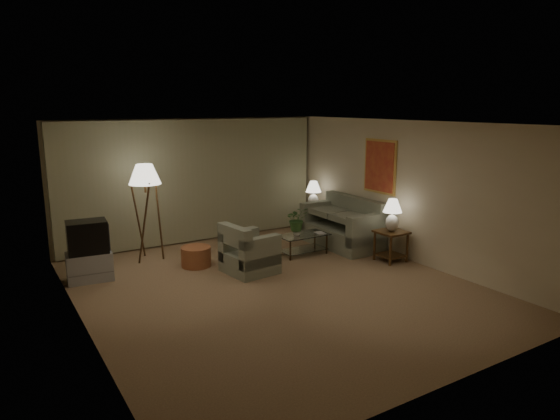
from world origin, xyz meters
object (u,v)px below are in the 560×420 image
at_px(armchair, 250,253).
at_px(table_lamp_far, 313,192).
at_px(crt_tv, 87,237).
at_px(ottoman, 196,257).
at_px(coffee_table, 303,241).
at_px(vase, 297,232).
at_px(tv_cabinet, 90,266).
at_px(sofa, 341,227).
at_px(floor_lamp, 147,210).
at_px(side_table_near, 391,240).
at_px(table_lamp_near, 392,212).
at_px(side_table_far, 313,216).

relative_size(armchair, table_lamp_far, 1.65).
height_order(crt_tv, ottoman, crt_tv).
distance_m(coffee_table, vase, 0.26).
bearing_deg(tv_cabinet, sofa, -0.80).
xyz_separation_m(armchair, table_lamp_far, (2.64, 1.74, 0.62)).
distance_m(sofa, tv_cabinet, 5.09).
relative_size(table_lamp_far, crt_tv, 0.91).
bearing_deg(tv_cabinet, ottoman, -1.54).
height_order(floor_lamp, ottoman, floor_lamp).
bearing_deg(vase, crt_tv, 170.06).
bearing_deg(sofa, side_table_near, 6.87).
bearing_deg(side_table_near, table_lamp_far, 90.00).
bearing_deg(sofa, floor_lamp, -107.07).
bearing_deg(table_lamp_near, sofa, 96.34).
bearing_deg(table_lamp_near, coffee_table, 133.93).
distance_m(coffee_table, tv_cabinet, 4.05).
xyz_separation_m(table_lamp_near, tv_cabinet, (-5.20, 1.92, -0.72)).
height_order(armchair, table_lamp_far, table_lamp_far).
distance_m(side_table_near, tv_cabinet, 5.55).
height_order(table_lamp_far, ottoman, table_lamp_far).
bearing_deg(floor_lamp, armchair, -52.17).
bearing_deg(tv_cabinet, side_table_near, -14.62).
xyz_separation_m(armchair, vase, (1.29, 0.39, 0.13)).
height_order(crt_tv, vase, crt_tv).
bearing_deg(table_lamp_far, side_table_near, -90.00).
relative_size(table_lamp_far, tv_cabinet, 0.81).
distance_m(side_table_near, vase, 1.84).
height_order(side_table_near, coffee_table, side_table_near).
distance_m(table_lamp_far, vase, 1.97).
xyz_separation_m(side_table_near, tv_cabinet, (-5.20, 1.92, -0.16)).
relative_size(tv_cabinet, ottoman, 1.41).
bearing_deg(sofa, table_lamp_far, 173.69).
bearing_deg(tv_cabinet, table_lamp_far, 13.09).
distance_m(side_table_near, floor_lamp, 4.76).
distance_m(crt_tv, floor_lamp, 1.40).
height_order(table_lamp_far, floor_lamp, floor_lamp).
height_order(table_lamp_far, crt_tv, table_lamp_far).
height_order(tv_cabinet, ottoman, tv_cabinet).
height_order(side_table_near, ottoman, side_table_near).
xyz_separation_m(sofa, coffee_table, (-1.05, -0.10, -0.14)).
bearing_deg(table_lamp_far, floor_lamp, -179.44).
relative_size(side_table_near, tv_cabinet, 0.77).
bearing_deg(side_table_near, vase, 137.29).
height_order(floor_lamp, vase, floor_lamp).
bearing_deg(vase, side_table_far, 44.91).
xyz_separation_m(floor_lamp, vase, (2.61, -1.31, -0.49)).
bearing_deg(table_lamp_near, side_table_near, 90.00).
height_order(armchair, vase, armchair).
xyz_separation_m(tv_cabinet, ottoman, (1.86, -0.24, -0.06)).
bearing_deg(table_lamp_far, side_table_far, 0.00).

